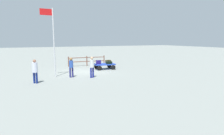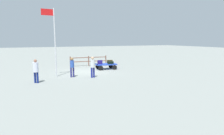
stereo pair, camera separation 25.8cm
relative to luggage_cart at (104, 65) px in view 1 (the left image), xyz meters
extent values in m
plane|color=gray|center=(2.32, 0.62, -0.43)|extent=(120.00, 120.00, 0.00)
cube|color=blue|center=(-0.02, 0.00, 0.08)|extent=(2.14, 1.29, 0.10)
cube|color=blue|center=(0.96, -0.07, 0.08)|extent=(0.16, 1.09, 0.10)
cylinder|color=black|center=(0.74, 0.54, -0.20)|extent=(0.47, 0.15, 0.46)
cylinder|color=black|center=(0.65, -0.64, -0.20)|extent=(0.47, 0.15, 0.46)
cylinder|color=black|center=(-0.70, 0.65, -0.20)|extent=(0.47, 0.15, 0.46)
cylinder|color=black|center=(-0.79, -0.54, -0.20)|extent=(0.47, 0.15, 0.46)
cube|color=black|center=(-0.41, 0.26, 0.26)|extent=(0.63, 0.42, 0.25)
cube|color=navy|center=(0.64, -0.01, 0.33)|extent=(0.54, 0.41, 0.39)
cube|color=#403517|center=(-0.61, -0.42, 0.29)|extent=(0.57, 0.36, 0.32)
cylinder|color=navy|center=(3.94, 2.73, -0.03)|extent=(0.14, 0.14, 0.80)
cylinder|color=navy|center=(4.14, 2.74, -0.03)|extent=(0.14, 0.14, 0.80)
cylinder|color=#2C50AB|center=(4.04, 2.74, 0.65)|extent=(0.34, 0.34, 0.56)
sphere|color=olive|center=(4.04, 2.74, 1.06)|extent=(0.24, 0.24, 0.24)
cylinder|color=navy|center=(2.47, 3.55, -0.02)|extent=(0.14, 0.14, 0.82)
cylinder|color=navy|center=(2.66, 3.59, -0.02)|extent=(0.14, 0.14, 0.82)
cylinder|color=silver|center=(2.56, 3.57, 0.72)|extent=(0.39, 0.39, 0.64)
sphere|color=tan|center=(2.56, 3.57, 1.15)|extent=(0.23, 0.23, 0.23)
cylinder|color=navy|center=(6.72, 3.85, -0.04)|extent=(0.14, 0.14, 0.78)
cylinder|color=navy|center=(6.88, 3.73, -0.04)|extent=(0.14, 0.14, 0.78)
cylinder|color=silver|center=(6.80, 3.79, 0.70)|extent=(0.52, 0.52, 0.69)
sphere|color=#955F49|center=(6.80, 3.79, 1.15)|extent=(0.21, 0.21, 0.21)
cylinder|color=silver|center=(5.18, 1.90, 2.32)|extent=(0.10, 0.10, 5.50)
cube|color=red|center=(5.69, 1.90, 4.73)|extent=(0.92, 0.14, 0.49)
cylinder|color=brown|center=(-1.25, -3.10, 0.14)|extent=(0.12, 0.12, 1.13)
cylinder|color=brown|center=(0.85, -3.21, 0.14)|extent=(0.12, 0.12, 1.13)
cylinder|color=brown|center=(2.96, -3.33, 0.14)|extent=(0.12, 0.12, 1.13)
cube|color=brown|center=(0.85, -3.21, 0.53)|extent=(4.21, 0.31, 0.08)
cube|color=brown|center=(0.85, -3.21, 0.08)|extent=(4.21, 0.31, 0.08)
camera|label=1|loc=(7.44, 17.84, 2.64)|focal=30.49mm
camera|label=2|loc=(7.20, 17.95, 2.64)|focal=30.49mm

